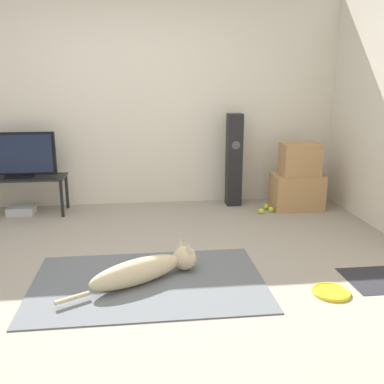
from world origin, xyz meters
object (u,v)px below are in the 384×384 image
at_px(tennis_ball_loose_on_carpet, 271,209).
at_px(tennis_ball_near_speaker, 261,211).
at_px(cardboard_box_upper, 300,159).
at_px(cardboard_box_lower, 297,192).
at_px(tv_stand, 20,182).
at_px(game_console, 22,210).
at_px(floor_speaker, 234,160).
at_px(tv, 18,155).
at_px(tennis_ball_by_boxes, 266,207).
at_px(frisbee, 331,292).
at_px(dog, 148,268).

bearing_deg(tennis_ball_loose_on_carpet, tennis_ball_near_speaker, -159.87).
bearing_deg(cardboard_box_upper, cardboard_box_lower, 158.60).
xyz_separation_m(tv_stand, game_console, (-0.02, -0.02, -0.34)).
distance_m(cardboard_box_upper, tv_stand, 3.28).
height_order(tv_stand, game_console, tv_stand).
distance_m(cardboard_box_upper, game_console, 3.33).
relative_size(floor_speaker, tv_stand, 1.11).
height_order(tennis_ball_near_speaker, game_console, game_console).
bearing_deg(game_console, tennis_ball_loose_on_carpet, -5.23).
relative_size(tennis_ball_near_speaker, tennis_ball_loose_on_carpet, 1.00).
bearing_deg(tv, cardboard_box_upper, -2.91).
relative_size(floor_speaker, tennis_ball_by_boxes, 17.12).
bearing_deg(tv, tennis_ball_loose_on_carpet, -5.60).
xyz_separation_m(cardboard_box_lower, game_console, (-3.27, 0.14, -0.16)).
distance_m(tv_stand, tennis_ball_loose_on_carpet, 2.94).
xyz_separation_m(tv_stand, tennis_ball_loose_on_carpet, (2.90, -0.28, -0.35)).
bearing_deg(tennis_ball_near_speaker, cardboard_box_lower, 19.77).
bearing_deg(tv, tennis_ball_near_speaker, -6.88).
relative_size(frisbee, game_console, 0.93).
bearing_deg(cardboard_box_lower, tennis_ball_near_speaker, -160.23).
bearing_deg(tv_stand, tennis_ball_by_boxes, -3.23).
bearing_deg(dog, game_console, 127.00).
height_order(tv, game_console, tv).
xyz_separation_m(floor_speaker, tv_stand, (-2.52, -0.10, -0.18)).
bearing_deg(tennis_ball_near_speaker, tv_stand, 173.18).
bearing_deg(floor_speaker, tv, -177.87).
distance_m(frisbee, tv_stand, 3.59).
bearing_deg(cardboard_box_upper, frisbee, -103.60).
relative_size(cardboard_box_upper, tennis_ball_loose_on_carpet, 6.77).
bearing_deg(tv_stand, tv, 90.00).
distance_m(floor_speaker, tennis_ball_near_speaker, 0.72).
bearing_deg(floor_speaker, tennis_ball_loose_on_carpet, -45.02).
bearing_deg(dog, cardboard_box_lower, 44.10).
height_order(cardboard_box_upper, game_console, cardboard_box_upper).
xyz_separation_m(frisbee, tennis_ball_near_speaker, (0.01, 1.95, 0.02)).
distance_m(tennis_ball_by_boxes, tennis_ball_loose_on_carpet, 0.12).
height_order(tennis_ball_loose_on_carpet, game_console, game_console).
relative_size(frisbee, tennis_ball_by_boxes, 4.20).
bearing_deg(tv, frisbee, -39.62).
relative_size(tv_stand, tennis_ball_by_boxes, 15.45).
xyz_separation_m(frisbee, tennis_ball_by_boxes, (0.13, 2.11, 0.02)).
relative_size(cardboard_box_lower, game_console, 2.00).
bearing_deg(tennis_ball_near_speaker, game_console, 173.52).
bearing_deg(tennis_ball_by_boxes, frisbee, -93.40).
xyz_separation_m(tennis_ball_by_boxes, tennis_ball_near_speaker, (-0.11, -0.17, 0.00)).
distance_m(tennis_ball_by_boxes, game_console, 2.90).
bearing_deg(cardboard_box_lower, game_console, 177.51).
bearing_deg(cardboard_box_lower, dog, -135.90).
bearing_deg(cardboard_box_upper, floor_speaker, 160.71).
height_order(tennis_ball_by_boxes, tennis_ball_loose_on_carpet, same).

